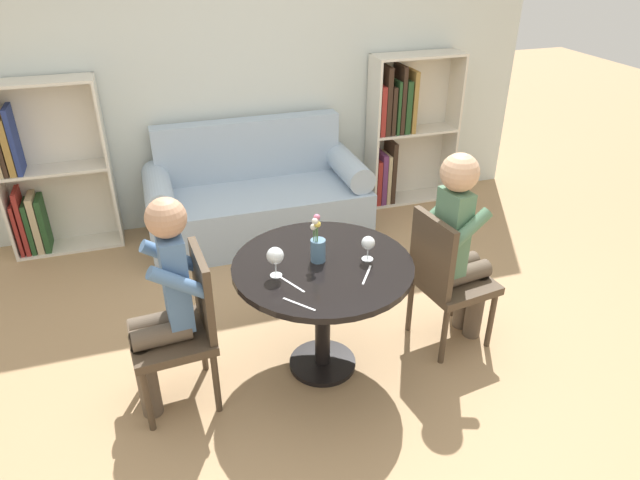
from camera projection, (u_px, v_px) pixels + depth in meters
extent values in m
plane|color=tan|center=(323.00, 364.00, 3.46)|extent=(16.00, 16.00, 0.00)
cube|color=silver|center=(239.00, 62.00, 4.62)|extent=(5.20, 0.05, 2.70)
cylinder|color=black|center=(323.00, 266.00, 3.11)|extent=(1.00, 1.00, 0.03)
cylinder|color=black|center=(323.00, 317.00, 3.28)|extent=(0.09, 0.09, 0.65)
cylinder|color=black|center=(323.00, 363.00, 3.45)|extent=(0.40, 0.40, 0.03)
cube|color=#9EB2C6|center=(259.00, 213.00, 4.79)|extent=(1.79, 0.80, 0.42)
cube|color=#9EB2C6|center=(248.00, 148.00, 4.83)|extent=(1.57, 0.16, 0.50)
cylinder|color=#9EB2C6|center=(158.00, 190.00, 4.42)|extent=(0.22, 0.72, 0.22)
cylinder|color=#9EB2C6|center=(348.00, 167.00, 4.84)|extent=(0.22, 0.72, 0.22)
cube|color=silver|center=(56.00, 163.00, 4.50)|extent=(0.82, 0.02, 1.36)
cube|color=silver|center=(109.00, 163.00, 4.50)|extent=(0.02, 0.28, 1.36)
cube|color=silver|center=(73.00, 245.00, 4.72)|extent=(0.77, 0.28, 0.02)
cube|color=silver|center=(54.00, 169.00, 4.39)|extent=(0.77, 0.28, 0.02)
cube|color=silver|center=(33.00, 82.00, 4.06)|extent=(0.77, 0.28, 0.02)
cube|color=maroon|center=(18.00, 227.00, 4.51)|extent=(0.03, 0.23, 0.43)
cube|color=maroon|center=(23.00, 221.00, 4.49)|extent=(0.03, 0.23, 0.53)
cube|color=#234723|center=(30.00, 226.00, 4.53)|extent=(0.03, 0.23, 0.42)
cube|color=tan|center=(36.00, 222.00, 4.53)|extent=(0.05, 0.23, 0.47)
cube|color=#234723|center=(44.00, 223.00, 4.55)|extent=(0.04, 0.23, 0.44)
cube|color=olive|center=(8.00, 145.00, 4.20)|extent=(0.05, 0.23, 0.43)
cube|color=navy|center=(14.00, 140.00, 4.20)|extent=(0.04, 0.23, 0.50)
cube|color=silver|center=(407.00, 126.00, 5.31)|extent=(0.82, 0.02, 1.36)
cube|color=silver|center=(372.00, 135.00, 5.10)|extent=(0.02, 0.28, 1.36)
cube|color=silver|center=(452.00, 126.00, 5.31)|extent=(0.02, 0.28, 1.36)
cube|color=silver|center=(407.00, 197.00, 5.53)|extent=(0.77, 0.28, 0.02)
cube|color=silver|center=(413.00, 131.00, 5.20)|extent=(0.77, 0.28, 0.02)
cube|color=silver|center=(419.00, 55.00, 4.88)|extent=(0.77, 0.28, 0.02)
cube|color=maroon|center=(375.00, 180.00, 5.32)|extent=(0.04, 0.23, 0.43)
cube|color=#602D5B|center=(380.00, 177.00, 5.32)|extent=(0.05, 0.23, 0.49)
cube|color=tan|center=(385.00, 177.00, 5.34)|extent=(0.04, 0.23, 0.47)
cube|color=#332319|center=(390.00, 171.00, 5.32)|extent=(0.04, 0.23, 0.59)
cube|color=maroon|center=(379.00, 109.00, 4.99)|extent=(0.05, 0.23, 0.44)
cube|color=#332319|center=(385.00, 100.00, 4.97)|extent=(0.04, 0.23, 0.59)
cube|color=#332319|center=(390.00, 109.00, 5.02)|extent=(0.04, 0.23, 0.42)
cube|color=#234723|center=(394.00, 106.00, 5.02)|extent=(0.03, 0.23, 0.47)
cube|color=#332319|center=(399.00, 99.00, 5.01)|extent=(0.04, 0.23, 0.59)
cube|color=#234723|center=(404.00, 106.00, 5.05)|extent=(0.05, 0.23, 0.46)
cube|color=olive|center=(410.00, 101.00, 5.05)|extent=(0.04, 0.23, 0.54)
cylinder|color=#473828|center=(140.00, 358.00, 3.21)|extent=(0.04, 0.04, 0.40)
cylinder|color=#473828|center=(148.00, 401.00, 2.92)|extent=(0.04, 0.04, 0.40)
cylinder|color=#473828|center=(203.00, 342.00, 3.33)|extent=(0.04, 0.04, 0.40)
cylinder|color=#473828|center=(216.00, 382.00, 3.04)|extent=(0.04, 0.04, 0.40)
cube|color=#473828|center=(172.00, 337.00, 3.01)|extent=(0.45, 0.45, 0.05)
cube|color=#473828|center=(203.00, 291.00, 2.95)|extent=(0.07, 0.38, 0.45)
cylinder|color=#473828|center=(491.00, 320.00, 3.52)|extent=(0.04, 0.04, 0.40)
cylinder|color=#473828|center=(455.00, 290.00, 3.80)|extent=(0.04, 0.04, 0.40)
cylinder|color=#473828|center=(444.00, 336.00, 3.38)|extent=(0.04, 0.04, 0.40)
cylinder|color=#473828|center=(410.00, 304.00, 3.66)|extent=(0.04, 0.04, 0.40)
cube|color=#473828|center=(454.00, 282.00, 3.48)|extent=(0.48, 0.48, 0.05)
cube|color=#473828|center=(432.00, 254.00, 3.28)|extent=(0.09, 0.38, 0.45)
cylinder|color=brown|center=(145.00, 368.00, 3.10)|extent=(0.11, 0.11, 0.45)
cylinder|color=brown|center=(148.00, 381.00, 3.01)|extent=(0.11, 0.11, 0.45)
cylinder|color=brown|center=(159.00, 323.00, 3.00)|extent=(0.31, 0.13, 0.11)
cylinder|color=brown|center=(162.00, 335.00, 2.91)|extent=(0.31, 0.13, 0.11)
cube|color=#4C709E|center=(175.00, 282.00, 2.86)|extent=(0.13, 0.21, 0.52)
cylinder|color=#4C709E|center=(169.00, 256.00, 2.94)|extent=(0.29, 0.09, 0.23)
cylinder|color=#4C709E|center=(178.00, 283.00, 2.72)|extent=(0.29, 0.09, 0.23)
sphere|color=tan|center=(166.00, 218.00, 2.69)|extent=(0.20, 0.20, 0.20)
cylinder|color=brown|center=(475.00, 306.00, 3.60)|extent=(0.11, 0.11, 0.45)
cylinder|color=brown|center=(464.00, 297.00, 3.69)|extent=(0.11, 0.11, 0.45)
cylinder|color=brown|center=(467.00, 273.00, 3.43)|extent=(0.31, 0.15, 0.11)
cylinder|color=brown|center=(455.00, 265.00, 3.51)|extent=(0.31, 0.15, 0.11)
cube|color=#517A5B|center=(452.00, 233.00, 3.29)|extent=(0.15, 0.22, 0.54)
cylinder|color=#517A5B|center=(468.00, 230.00, 3.14)|extent=(0.29, 0.11, 0.23)
cylinder|color=#517A5B|center=(439.00, 211.00, 3.36)|extent=(0.29, 0.11, 0.23)
sphere|color=tan|center=(459.00, 172.00, 3.11)|extent=(0.22, 0.22, 0.22)
cylinder|color=white|center=(276.00, 275.00, 3.00)|extent=(0.06, 0.06, 0.00)
cylinder|color=white|center=(276.00, 268.00, 2.98)|extent=(0.01, 0.01, 0.08)
sphere|color=white|center=(275.00, 256.00, 2.94)|extent=(0.09, 0.09, 0.09)
cylinder|color=white|center=(367.00, 259.00, 3.14)|extent=(0.06, 0.06, 0.00)
cylinder|color=white|center=(368.00, 253.00, 3.13)|extent=(0.01, 0.01, 0.07)
sphere|color=white|center=(368.00, 243.00, 3.09)|extent=(0.07, 0.07, 0.07)
sphere|color=maroon|center=(368.00, 244.00, 3.10)|extent=(0.05, 0.05, 0.05)
cylinder|color=slate|center=(318.00, 250.00, 3.10)|extent=(0.08, 0.08, 0.13)
cylinder|color=#4C7A42|center=(315.00, 232.00, 3.02)|extent=(0.01, 0.00, 0.12)
sphere|color=silver|center=(315.00, 221.00, 2.99)|extent=(0.04, 0.04, 0.04)
cylinder|color=#4C7A42|center=(317.00, 229.00, 3.03)|extent=(0.00, 0.01, 0.14)
sphere|color=#D16684|center=(317.00, 217.00, 3.00)|extent=(0.04, 0.04, 0.04)
cylinder|color=#4C7A42|center=(318.00, 233.00, 3.03)|extent=(0.00, 0.00, 0.11)
sphere|color=#EACC4C|center=(317.00, 224.00, 3.00)|extent=(0.04, 0.04, 0.04)
cylinder|color=#4C7A42|center=(314.00, 234.00, 3.04)|extent=(0.01, 0.01, 0.08)
sphere|color=silver|center=(314.00, 227.00, 3.02)|extent=(0.04, 0.04, 0.04)
cube|color=silver|center=(292.00, 284.00, 2.92)|extent=(0.09, 0.18, 0.00)
cube|color=silver|center=(299.00, 304.00, 2.77)|extent=(0.13, 0.15, 0.00)
cube|color=silver|center=(367.00, 275.00, 3.00)|extent=(0.12, 0.16, 0.00)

